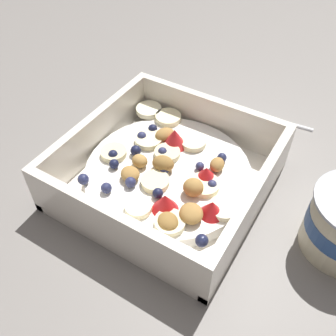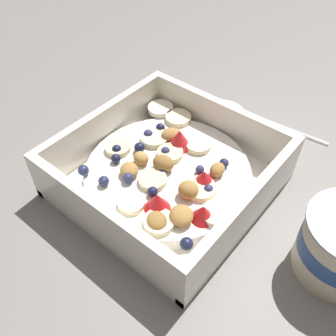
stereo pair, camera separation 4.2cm
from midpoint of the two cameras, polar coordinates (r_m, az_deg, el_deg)
The scene contains 3 objects.
ground_plane at distance 0.45m, azimuth -0.86°, elevation -2.71°, with size 2.40×2.40×0.00m, color gray.
fruit_bowl at distance 0.43m, azimuth -2.76°, elevation -1.06°, with size 0.22×0.22×0.06m.
spoon at distance 0.56m, azimuth 7.27°, elevation 9.41°, with size 0.04×0.17×0.01m.
Camera 1 is at (0.26, 0.14, 0.33)m, focal length 39.89 mm.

